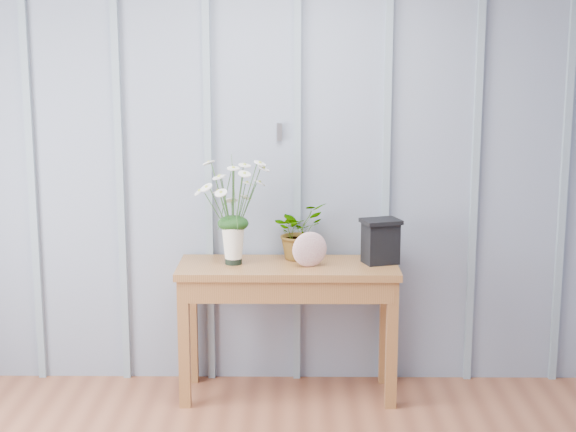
{
  "coord_description": "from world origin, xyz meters",
  "views": [
    {
      "loc": [
        0.25,
        -2.67,
        1.95
      ],
      "look_at": [
        0.2,
        1.94,
        1.03
      ],
      "focal_mm": 55.0,
      "sensor_mm": 36.0,
      "label": 1
    }
  ],
  "objects_px": {
    "sideboard": "(288,285)",
    "felt_disc_vessel": "(310,249)",
    "daisy_vase": "(233,198)",
    "carved_box": "(381,241)"
  },
  "relations": [
    {
      "from": "sideboard",
      "to": "felt_disc_vessel",
      "type": "xyz_separation_m",
      "value": [
        0.12,
        -0.05,
        0.21
      ]
    },
    {
      "from": "daisy_vase",
      "to": "carved_box",
      "type": "relative_size",
      "value": 2.38
    },
    {
      "from": "sideboard",
      "to": "felt_disc_vessel",
      "type": "height_order",
      "value": "felt_disc_vessel"
    },
    {
      "from": "felt_disc_vessel",
      "to": "carved_box",
      "type": "distance_m",
      "value": 0.4
    },
    {
      "from": "daisy_vase",
      "to": "felt_disc_vessel",
      "type": "xyz_separation_m",
      "value": [
        0.42,
        -0.06,
        -0.27
      ]
    },
    {
      "from": "daisy_vase",
      "to": "carved_box",
      "type": "height_order",
      "value": "daisy_vase"
    },
    {
      "from": "carved_box",
      "to": "daisy_vase",
      "type": "bearing_deg",
      "value": -178.28
    },
    {
      "from": "sideboard",
      "to": "daisy_vase",
      "type": "relative_size",
      "value": 2.05
    },
    {
      "from": "daisy_vase",
      "to": "carved_box",
      "type": "xyz_separation_m",
      "value": [
        0.8,
        0.02,
        -0.24
      ]
    },
    {
      "from": "daisy_vase",
      "to": "carved_box",
      "type": "distance_m",
      "value": 0.84
    }
  ]
}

